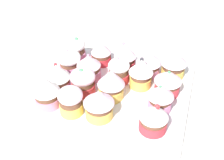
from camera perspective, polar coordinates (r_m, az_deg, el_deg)
The scene contains 20 objects.
ground_plane at distance 76.15cm, azimuth -0.00°, elevation -3.33°, with size 180.00×180.00×3.00cm, color beige.
baking_tray at distance 74.75cm, azimuth -0.00°, elevation -2.14°, with size 37.67×31.23×1.20cm.
cupcake_0 at distance 78.09cm, azimuth 11.69°, elevation 3.09°, with size 6.68×6.68×7.16cm.
cupcake_1 at distance 77.63cm, azimuth 6.99°, elevation 3.38°, with size 6.52×6.52×7.13cm.
cupcake_2 at distance 79.14cm, azimuth 2.49°, elevation 4.58°, with size 5.87×5.87×7.83cm.
cupcake_3 at distance 81.56cm, azimuth -2.09°, elevation 5.21°, with size 5.47×5.47×6.45cm.
cupcake_4 at distance 83.06cm, azimuth -7.11°, elevation 5.73°, with size 5.92×5.92×7.10cm.
cupcake_5 at distance 72.40cm, azimuth 10.58°, elevation -0.32°, with size 6.59×6.59×6.88cm.
cupcake_6 at distance 73.20cm, azimuth 5.55°, elevation 1.44°, with size 5.99×5.99×8.26cm.
cupcake_7 at distance 75.06cm, azimuth 1.30°, elevation 1.83°, with size 5.40×5.40×6.75cm.
cupcake_8 at distance 75.97cm, azimuth -4.43°, elevation 2.47°, with size 6.13×6.13×7.20cm.
cupcake_9 at distance 78.95cm, azimuth -8.11°, elevation 3.53°, with size 6.09×6.09×6.52cm.
cupcake_10 at distance 67.59cm, azimuth 9.22°, elevation -3.21°, with size 6.03×6.03×7.25cm.
cupcake_11 at distance 69.66cm, azimuth -0.17°, elevation -0.63°, with size 6.46×6.46×7.90cm.
cupcake_12 at distance 71.89cm, azimuth -5.56°, elevation -0.20°, with size 6.10×6.10×6.96cm.
cupcake_13 at distance 73.30cm, azimuth -10.32°, elevation 0.61°, with size 6.22×6.22×7.59cm.
cupcake_14 at distance 63.29cm, azimuth 7.94°, elevation -7.18°, with size 6.13×6.13×6.87cm.
cupcake_15 at distance 65.06cm, azimuth -2.32°, elevation -4.53°, with size 6.80×6.80×7.25cm.
cupcake_16 at distance 66.79cm, azimuth -7.88°, elevation -3.89°, with size 5.58×5.58×6.88cm.
cupcake_17 at distance 69.31cm, azimuth -12.40°, elevation -2.05°, with size 6.26×6.26×7.93cm.
Camera 1 is at (-16.77, 53.71, 49.81)cm, focal length 48.00 mm.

